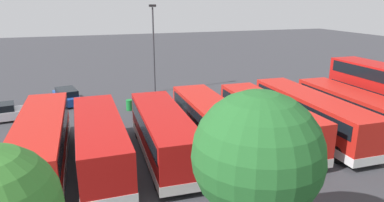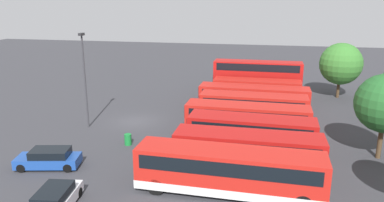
{
  "view_description": "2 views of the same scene",
  "coord_description": "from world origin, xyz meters",
  "px_view_note": "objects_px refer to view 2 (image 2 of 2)",
  "views": [
    {
      "loc": [
        9.84,
        31.08,
        9.46
      ],
      "look_at": [
        1.13,
        4.65,
        1.25
      ],
      "focal_mm": 32.08,
      "sensor_mm": 36.0,
      "label": 1
    },
    {
      "loc": [
        33.27,
        13.04,
        11.9
      ],
      "look_at": [
        -2.13,
        5.43,
        1.9
      ],
      "focal_mm": 34.16,
      "sensor_mm": 36.0,
      "label": 2
    }
  ],
  "objects_px": {
    "bus_single_deck_far_end": "(229,170)",
    "waste_bin_yellow": "(128,139)",
    "bus_single_deck_fifth": "(247,119)",
    "car_small_green": "(49,159)",
    "bus_single_deck_seventh": "(248,152)",
    "bus_single_deck_third": "(253,98)",
    "lamp_post_tall": "(85,74)",
    "box_truck_blue": "(248,73)",
    "bus_single_deck_sixth": "(251,133)",
    "bus_single_deck_fourth": "(253,108)",
    "car_hatchback_silver": "(55,199)",
    "bus_double_decker_near_end": "(257,78)",
    "bus_single_deck_second": "(257,91)"
  },
  "relations": [
    {
      "from": "bus_single_deck_fifth",
      "to": "car_small_green",
      "type": "height_order",
      "value": "bus_single_deck_fifth"
    },
    {
      "from": "bus_single_deck_far_end",
      "to": "waste_bin_yellow",
      "type": "relative_size",
      "value": 12.48
    },
    {
      "from": "bus_single_deck_sixth",
      "to": "lamp_post_tall",
      "type": "xyz_separation_m",
      "value": [
        -2.87,
        -15.8,
        3.6
      ]
    },
    {
      "from": "bus_single_deck_seventh",
      "to": "bus_single_deck_fifth",
      "type": "bearing_deg",
      "value": -175.74
    },
    {
      "from": "bus_double_decker_near_end",
      "to": "bus_single_deck_fifth",
      "type": "distance_m",
      "value": 14.54
    },
    {
      "from": "bus_double_decker_near_end",
      "to": "bus_single_deck_fourth",
      "type": "xyz_separation_m",
      "value": [
        10.67,
        0.06,
        -0.83
      ]
    },
    {
      "from": "bus_single_deck_fourth",
      "to": "car_hatchback_silver",
      "type": "distance_m",
      "value": 21.13
    },
    {
      "from": "bus_single_deck_third",
      "to": "car_hatchback_silver",
      "type": "height_order",
      "value": "bus_single_deck_third"
    },
    {
      "from": "bus_single_deck_far_end",
      "to": "bus_single_deck_seventh",
      "type": "bearing_deg",
      "value": 163.17
    },
    {
      "from": "car_small_green",
      "to": "waste_bin_yellow",
      "type": "xyz_separation_m",
      "value": [
        -5.35,
        4.03,
        -0.23
      ]
    },
    {
      "from": "bus_single_deck_fourth",
      "to": "bus_single_deck_far_end",
      "type": "relative_size",
      "value": 0.89
    },
    {
      "from": "bus_single_deck_second",
      "to": "bus_single_deck_fifth",
      "type": "distance_m",
      "value": 10.94
    },
    {
      "from": "bus_single_deck_fifth",
      "to": "bus_single_deck_third",
      "type": "bearing_deg",
      "value": 178.46
    },
    {
      "from": "bus_single_deck_third",
      "to": "bus_single_deck_seventh",
      "type": "xyz_separation_m",
      "value": [
        14.75,
        0.35,
        -0.0
      ]
    },
    {
      "from": "bus_single_deck_third",
      "to": "waste_bin_yellow",
      "type": "distance_m",
      "value": 15.3
    },
    {
      "from": "box_truck_blue",
      "to": "car_small_green",
      "type": "height_order",
      "value": "box_truck_blue"
    },
    {
      "from": "bus_single_deck_seventh",
      "to": "box_truck_blue",
      "type": "bearing_deg",
      "value": -176.45
    },
    {
      "from": "bus_single_deck_far_end",
      "to": "bus_single_deck_second",
      "type": "bearing_deg",
      "value": 177.86
    },
    {
      "from": "bus_single_deck_third",
      "to": "lamp_post_tall",
      "type": "relative_size",
      "value": 1.31
    },
    {
      "from": "bus_single_deck_far_end",
      "to": "box_truck_blue",
      "type": "distance_m",
      "value": 32.18
    },
    {
      "from": "bus_single_deck_fourth",
      "to": "lamp_post_tall",
      "type": "xyz_separation_m",
      "value": [
        4.48,
        -15.55,
        3.6
      ]
    },
    {
      "from": "bus_double_decker_near_end",
      "to": "bus_single_deck_third",
      "type": "height_order",
      "value": "bus_double_decker_near_end"
    },
    {
      "from": "bus_single_deck_fifth",
      "to": "box_truck_blue",
      "type": "relative_size",
      "value": 1.4
    },
    {
      "from": "box_truck_blue",
      "to": "bus_double_decker_near_end",
      "type": "bearing_deg",
      "value": 12.04
    },
    {
      "from": "bus_single_deck_third",
      "to": "bus_single_deck_fifth",
      "type": "height_order",
      "value": "same"
    },
    {
      "from": "bus_single_deck_fifth",
      "to": "car_hatchback_silver",
      "type": "height_order",
      "value": "bus_single_deck_fifth"
    },
    {
      "from": "bus_single_deck_third",
      "to": "box_truck_blue",
      "type": "xyz_separation_m",
      "value": [
        -14.22,
        -1.45,
        0.08
      ]
    },
    {
      "from": "waste_bin_yellow",
      "to": "bus_double_decker_near_end",
      "type": "bearing_deg",
      "value": 151.81
    },
    {
      "from": "bus_single_deck_fourth",
      "to": "car_small_green",
      "type": "xyz_separation_m",
      "value": [
        13.34,
        -14.09,
        -0.92
      ]
    },
    {
      "from": "bus_single_deck_fifth",
      "to": "car_small_green",
      "type": "xyz_separation_m",
      "value": [
        9.49,
        -13.76,
        -0.92
      ]
    },
    {
      "from": "bus_single_deck_seventh",
      "to": "lamp_post_tall",
      "type": "height_order",
      "value": "lamp_post_tall"
    },
    {
      "from": "bus_single_deck_seventh",
      "to": "box_truck_blue",
      "type": "height_order",
      "value": "box_truck_blue"
    },
    {
      "from": "bus_single_deck_fifth",
      "to": "box_truck_blue",
      "type": "height_order",
      "value": "box_truck_blue"
    },
    {
      "from": "bus_double_decker_near_end",
      "to": "bus_single_deck_far_end",
      "type": "relative_size",
      "value": 0.92
    },
    {
      "from": "bus_single_deck_fifth",
      "to": "bus_single_deck_fourth",
      "type": "bearing_deg",
      "value": 175.19
    },
    {
      "from": "bus_single_deck_third",
      "to": "bus_single_deck_fourth",
      "type": "height_order",
      "value": "same"
    },
    {
      "from": "bus_double_decker_near_end",
      "to": "bus_single_deck_fourth",
      "type": "height_order",
      "value": "bus_double_decker_near_end"
    },
    {
      "from": "car_small_green",
      "to": "waste_bin_yellow",
      "type": "bearing_deg",
      "value": 143.03
    },
    {
      "from": "bus_single_deck_sixth",
      "to": "car_small_green",
      "type": "xyz_separation_m",
      "value": [
        5.98,
        -14.33,
        -0.92
      ]
    },
    {
      "from": "bus_single_deck_second",
      "to": "bus_single_deck_far_end",
      "type": "distance_m",
      "value": 21.47
    },
    {
      "from": "bus_single_deck_far_end",
      "to": "car_hatchback_silver",
      "type": "xyz_separation_m",
      "value": [
        4.01,
        -9.66,
        -0.92
      ]
    },
    {
      "from": "bus_single_deck_fifth",
      "to": "lamp_post_tall",
      "type": "height_order",
      "value": "lamp_post_tall"
    },
    {
      "from": "bus_single_deck_second",
      "to": "car_small_green",
      "type": "bearing_deg",
      "value": -34.68
    },
    {
      "from": "bus_single_deck_fourth",
      "to": "car_small_green",
      "type": "distance_m",
      "value": 19.42
    },
    {
      "from": "bus_single_deck_sixth",
      "to": "bus_single_deck_seventh",
      "type": "xyz_separation_m",
      "value": [
        3.81,
        -0.03,
        0.0
      ]
    },
    {
      "from": "bus_single_deck_second",
      "to": "car_small_green",
      "type": "relative_size",
      "value": 2.11
    },
    {
      "from": "box_truck_blue",
      "to": "lamp_post_tall",
      "type": "height_order",
      "value": "lamp_post_tall"
    },
    {
      "from": "bus_single_deck_second",
      "to": "box_truck_blue",
      "type": "height_order",
      "value": "box_truck_blue"
    },
    {
      "from": "bus_single_deck_fifth",
      "to": "bus_single_deck_second",
      "type": "bearing_deg",
      "value": 178.02
    },
    {
      "from": "bus_single_deck_far_end",
      "to": "waste_bin_yellow",
      "type": "distance_m",
      "value": 11.34
    }
  ]
}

